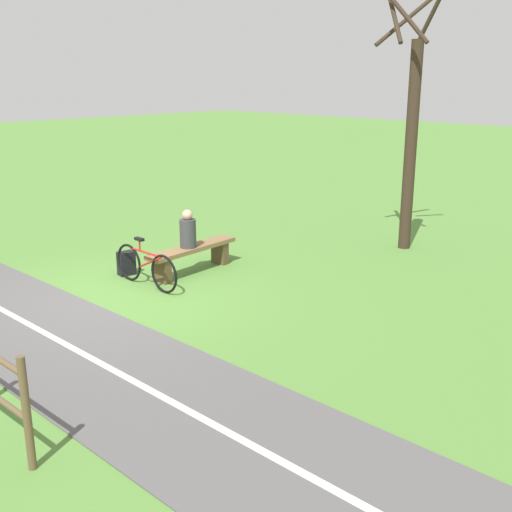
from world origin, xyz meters
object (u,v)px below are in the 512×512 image
Objects in this scene: bench at (192,254)px; bicycle at (146,267)px; tree_near_bench at (410,130)px; person_seated at (188,231)px; backpack at (126,263)px.

bicycle reaches higher than bench.
bench is 5.18m from tree_near_bench.
person_seated is at bearing -0.00° from bench.
tree_near_bench reaches higher than backpack.
bench is 0.38× the size of tree_near_bench.
bicycle reaches higher than backpack.
tree_near_bench reaches higher than bicycle.
bicycle is 6.11m from tree_near_bench.
person_seated reaches higher than backpack.
bench is 1.22× the size of bicycle.
person_seated is at bearing -23.40° from tree_near_bench.
bench is at bearing 140.70° from backpack.
bench is at bearing -23.94° from tree_near_bench.
person_seated is (0.09, 0.01, 0.46)m from bench.
tree_near_bench is at bearing 152.13° from person_seated.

